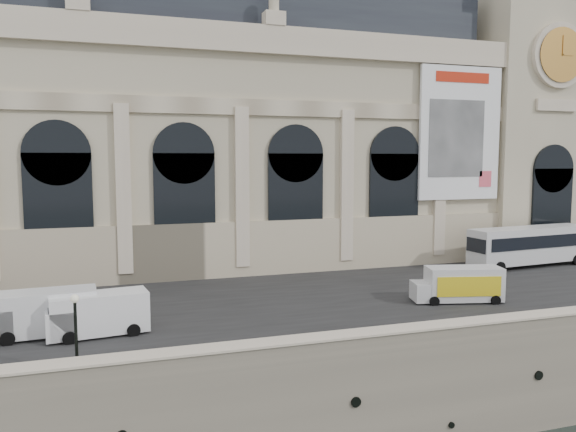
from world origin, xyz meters
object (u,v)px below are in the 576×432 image
van_c (37,314)px  van_b (93,315)px  lamp_left (76,335)px  box_truck (459,285)px  bus_right (529,245)px

van_c → van_b: bearing=-14.9°
van_c → lamp_left: lamp_left is taller
box_truck → lamp_left: bearing=-166.5°
bus_right → lamp_left: size_ratio=3.33×
van_b → lamp_left: bearing=-96.0°
bus_right → van_c: size_ratio=2.13×
box_truck → lamp_left: lamp_left is taller
van_b → van_c: bearing=165.1°
box_truck → bus_right: bearing=33.1°
box_truck → lamp_left: 26.82m
van_c → box_truck: size_ratio=0.93×
box_truck → lamp_left: size_ratio=1.69×
bus_right → lamp_left: lamp_left is taller
bus_right → box_truck: (-14.61, -9.52, -0.87)m
bus_right → van_c: 44.10m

